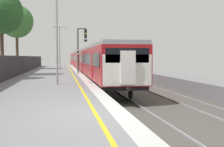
# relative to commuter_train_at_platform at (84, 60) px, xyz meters

# --- Properties ---
(ground) EXTENTS (17.40, 110.00, 1.21)m
(ground) POSITION_rel_commuter_train_at_platform_xyz_m (0.54, -37.59, -1.88)
(ground) COLOR gray
(commuter_train_at_platform) EXTENTS (2.83, 62.88, 3.81)m
(commuter_train_at_platform) POSITION_rel_commuter_train_at_platform_xyz_m (0.00, 0.00, 0.00)
(commuter_train_at_platform) COLOR maroon
(commuter_train_at_platform) RESTS_ON ground
(signal_gantry) EXTENTS (1.10, 0.24, 4.91)m
(signal_gantry) POSITION_rel_commuter_train_at_platform_xyz_m (-1.47, -14.05, 1.80)
(signal_gantry) COLOR #47474C
(signal_gantry) RESTS_ON ground
(speed_limit_sign) EXTENTS (0.59, 0.08, 2.55)m
(speed_limit_sign) POSITION_rel_commuter_train_at_platform_xyz_m (-1.85, -16.09, 0.37)
(speed_limit_sign) COLOR #59595B
(speed_limit_sign) RESTS_ON ground
(platform_lamp_mid) EXTENTS (2.00, 0.20, 5.57)m
(platform_lamp_mid) POSITION_rel_commuter_train_at_platform_xyz_m (-3.77, -27.92, 2.02)
(platform_lamp_mid) COLOR #93999E
(platform_lamp_mid) RESTS_ON ground
(platform_lamp_far) EXTENTS (2.00, 0.20, 5.57)m
(platform_lamp_far) POSITION_rel_commuter_train_at_platform_xyz_m (-3.77, -9.11, 2.03)
(platform_lamp_far) COLOR #93999E
(platform_lamp_far) RESTS_ON ground
(background_tree_left) EXTENTS (4.68, 4.68, 9.12)m
(background_tree_left) POSITION_rel_commuter_train_at_platform_xyz_m (-9.81, -3.09, 5.36)
(background_tree_left) COLOR #473323
(background_tree_left) RESTS_ON ground
(background_tree_right) EXTENTS (4.03, 4.03, 7.89)m
(background_tree_right) POSITION_rel_commuter_train_at_platform_xyz_m (-8.97, -17.65, 4.51)
(background_tree_right) COLOR #473323
(background_tree_right) RESTS_ON ground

